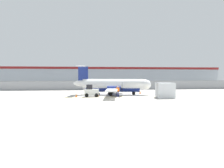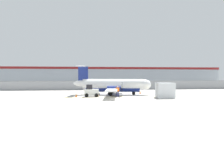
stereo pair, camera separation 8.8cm
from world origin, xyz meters
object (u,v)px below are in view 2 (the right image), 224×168
object	(u,v)px
commuter_airplane	(114,85)
traffic_cone_far_left	(110,94)
traffic_cone_near_right	(76,95)
parked_car_2	(120,84)
parked_car_0	(57,85)
cargo_container	(165,90)
ground_crew_worker	(118,91)
parked_car_3	(146,84)
traffic_cone_near_left	(140,92)
parked_car_1	(89,83)
baggage_tug	(91,91)
traffic_cone_far_right	(98,94)

from	to	relation	value
commuter_airplane	traffic_cone_far_left	world-z (taller)	commuter_airplane
traffic_cone_near_right	parked_car_2	xyz separation A→B (m)	(11.02, 26.86, 0.58)
parked_car_0	cargo_container	bearing A→B (deg)	-48.96
commuter_airplane	ground_crew_worker	xyz separation A→B (m)	(0.07, -3.84, -0.65)
ground_crew_worker	parked_car_3	world-z (taller)	same
traffic_cone_near_left	parked_car_3	world-z (taller)	parked_car_3
traffic_cone_far_left	parked_car_0	bearing A→B (deg)	118.88
parked_car_1	cargo_container	bearing A→B (deg)	113.83
traffic_cone_near_right	parked_car_1	size ratio (longest dim) A/B	0.15
commuter_airplane	parked_car_2	xyz separation A→B (m)	(4.81, 23.86, -0.71)
parked_car_2	parked_car_1	bearing A→B (deg)	142.45
traffic_cone_near_left	parked_car_2	xyz separation A→B (m)	(-0.19, 22.23, 0.58)
baggage_tug	traffic_cone_near_left	size ratio (longest dim) A/B	3.71
ground_crew_worker	parked_car_3	xyz separation A→B (m)	(11.75, 24.87, -0.06)
cargo_container	traffic_cone_near_right	size ratio (longest dim) A/B	3.81
ground_crew_worker	traffic_cone_near_left	distance (m)	7.39
traffic_cone_near_right	traffic_cone_far_left	bearing A→B (deg)	15.46
cargo_container	parked_car_0	world-z (taller)	cargo_container
commuter_airplane	ground_crew_worker	distance (m)	3.89
ground_crew_worker	traffic_cone_far_right	bearing A→B (deg)	-128.62
baggage_tug	parked_car_2	world-z (taller)	baggage_tug
commuter_airplane	cargo_container	xyz separation A→B (m)	(6.83, -5.72, -0.50)
parked_car_3	traffic_cone_far_left	bearing A→B (deg)	-120.51
baggage_tug	parked_car_2	distance (m)	28.09
ground_crew_worker	parked_car_3	distance (m)	27.51
commuter_airplane	ground_crew_worker	bearing A→B (deg)	-79.74
cargo_container	traffic_cone_near_right	xyz separation A→B (m)	(-13.03, 2.72, -0.79)
traffic_cone_near_right	parked_car_3	size ratio (longest dim) A/B	0.15
cargo_container	parked_car_0	bearing A→B (deg)	127.95
ground_crew_worker	traffic_cone_near_right	bearing A→B (deg)	-96.39
traffic_cone_near_right	parked_car_1	bearing A→B (deg)	86.34
traffic_cone_near_left	parked_car_1	distance (m)	28.98
baggage_tug	cargo_container	bearing A→B (deg)	-12.74
commuter_airplane	parked_car_1	distance (m)	29.42
baggage_tug	traffic_cone_far_right	xyz separation A→B (m)	(1.11, 1.39, -0.54)
parked_car_2	parked_car_3	world-z (taller)	same
traffic_cone_near_left	parked_car_3	size ratio (longest dim) A/B	0.15
traffic_cone_far_right	parked_car_3	xyz separation A→B (m)	(14.61, 22.48, 0.58)
ground_crew_worker	parked_car_2	world-z (taller)	same
baggage_tug	traffic_cone_far_left	bearing A→B (deg)	25.47
ground_crew_worker	parked_car_0	distance (m)	27.26
traffic_cone_near_right	parked_car_3	distance (m)	30.05
traffic_cone_far_right	parked_car_3	size ratio (longest dim) A/B	0.15
commuter_airplane	baggage_tug	bearing A→B (deg)	-134.73
commuter_airplane	parked_car_2	distance (m)	24.35
traffic_cone_far_right	cargo_container	bearing A→B (deg)	-23.93
parked_car_3	cargo_container	bearing A→B (deg)	-101.87
parked_car_0	parked_car_3	distance (m)	24.59
traffic_cone_far_left	traffic_cone_far_right	size ratio (longest dim) A/B	1.00
cargo_container	traffic_cone_far_left	world-z (taller)	cargo_container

